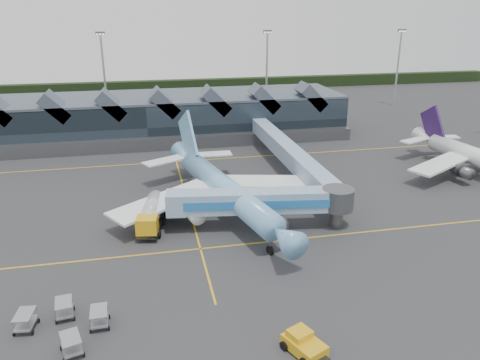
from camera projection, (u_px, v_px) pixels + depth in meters
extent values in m
plane|color=#292A2C|center=(193.00, 222.00, 65.80)|extent=(260.00, 260.00, 0.00)
cube|color=gold|center=(200.00, 249.00, 58.46)|extent=(120.00, 0.25, 0.01)
cube|color=gold|center=(176.00, 162.00, 91.47)|extent=(120.00, 0.25, 0.01)
cube|color=gold|center=(186.00, 196.00, 74.97)|extent=(0.25, 60.00, 0.01)
cube|color=black|center=(157.00, 86.00, 165.98)|extent=(260.00, 4.00, 4.00)
cube|color=black|center=(146.00, 118.00, 107.27)|extent=(90.00, 20.00, 9.00)
cube|color=#464F5D|center=(145.00, 98.00, 105.64)|extent=(90.00, 20.00, 0.60)
cube|color=#505357|center=(149.00, 144.00, 98.30)|extent=(90.00, 2.50, 2.60)
cube|color=#464F5D|center=(56.00, 106.00, 95.66)|extent=(6.43, 6.00, 6.43)
cube|color=#464F5D|center=(111.00, 104.00, 97.82)|extent=(6.43, 6.00, 6.43)
cube|color=#464F5D|center=(164.00, 102.00, 99.97)|extent=(6.43, 6.00, 6.43)
cube|color=#464F5D|center=(215.00, 100.00, 102.12)|extent=(6.43, 6.00, 6.43)
cube|color=#464F5D|center=(264.00, 98.00, 104.28)|extent=(6.43, 6.00, 6.43)
cube|color=#464F5D|center=(311.00, 96.00, 106.43)|extent=(6.43, 6.00, 6.43)
cylinder|color=#9A9CA3|center=(104.00, 76.00, 125.07)|extent=(0.56, 0.56, 22.00)
cube|color=#505357|center=(100.00, 33.00, 121.25)|extent=(2.40, 0.50, 0.90)
cylinder|color=#9A9CA3|center=(267.00, 72.00, 133.88)|extent=(0.56, 0.56, 22.00)
cube|color=#505357|center=(267.00, 32.00, 130.06)|extent=(2.40, 0.50, 0.90)
cylinder|color=#9A9CA3|center=(397.00, 69.00, 139.88)|extent=(0.56, 0.56, 22.00)
cube|color=#505357|center=(402.00, 31.00, 136.06)|extent=(2.40, 0.50, 0.90)
cylinder|color=#6A9ED6|center=(226.00, 190.00, 67.27)|extent=(9.94, 28.12, 3.47)
cone|color=#6A9ED6|center=(284.00, 237.00, 53.35)|extent=(4.50, 5.49, 3.47)
cube|color=black|center=(287.00, 234.00, 52.59)|extent=(1.36, 0.63, 0.48)
cone|color=#6A9ED6|center=(186.00, 156.00, 81.77)|extent=(4.87, 7.05, 3.47)
cube|color=white|center=(164.00, 201.00, 64.87)|extent=(16.16, 12.68, 1.14)
cube|color=white|center=(275.00, 182.00, 72.05)|extent=(16.11, 6.43, 1.14)
cylinder|color=white|center=(192.00, 211.00, 63.69)|extent=(3.22, 5.18, 2.15)
cylinder|color=white|center=(268.00, 197.00, 68.47)|extent=(3.22, 5.18, 2.15)
cube|color=#6A9ED6|center=(188.00, 138.00, 79.16)|extent=(2.47, 8.72, 9.55)
cube|color=white|center=(164.00, 161.00, 79.02)|extent=(7.70, 5.83, 0.23)
cube|color=white|center=(211.00, 154.00, 82.48)|extent=(7.25, 2.87, 0.23)
cylinder|color=#505357|center=(270.00, 246.00, 57.02)|extent=(0.26, 0.26, 2.01)
cylinder|color=#505357|center=(204.00, 207.00, 68.04)|extent=(0.26, 0.26, 2.01)
cylinder|color=#505357|center=(241.00, 201.00, 70.43)|extent=(0.26, 0.26, 2.01)
cylinder|color=black|center=(270.00, 251.00, 57.24)|extent=(0.70, 1.34, 1.28)
cylinder|color=white|center=(479.00, 158.00, 82.21)|extent=(6.11, 22.61, 3.20)
cone|color=white|center=(426.00, 138.00, 94.27)|extent=(3.84, 5.49, 3.20)
cube|color=white|center=(440.00, 164.00, 80.95)|extent=(13.80, 9.49, 1.07)
cylinder|color=#505357|center=(462.00, 171.00, 79.70)|extent=(2.47, 4.06, 1.98)
cube|color=#311A4E|center=(432.00, 125.00, 92.11)|extent=(1.42, 7.19, 7.80)
cube|color=white|center=(414.00, 140.00, 92.29)|extent=(6.49, 4.32, 0.27)
cube|color=white|center=(444.00, 137.00, 94.56)|extent=(6.31, 2.91, 0.27)
cylinder|color=#505357|center=(461.00, 172.00, 83.08)|extent=(0.30, 0.30, 1.85)
cube|color=#79ABCA|center=(258.00, 201.00, 62.59)|extent=(20.01, 5.81, 2.87)
cube|color=#246EB7|center=(259.00, 205.00, 61.16)|extent=(19.59, 2.99, 1.19)
cube|color=#79ABCA|center=(176.00, 203.00, 61.93)|extent=(3.00, 3.51, 2.97)
cylinder|color=#505357|center=(279.00, 214.00, 63.47)|extent=(0.69, 0.69, 4.02)
cube|color=#505357|center=(279.00, 224.00, 64.01)|extent=(2.64, 2.30, 0.89)
cylinder|color=black|center=(272.00, 225.00, 63.99)|extent=(0.52, 0.94, 0.89)
cylinder|color=black|center=(286.00, 225.00, 64.11)|extent=(0.52, 0.94, 0.89)
cylinder|color=#505357|center=(338.00, 199.00, 63.25)|extent=(4.35, 4.35, 2.97)
cylinder|color=#505357|center=(337.00, 212.00, 63.95)|extent=(1.78, 1.78, 4.02)
cube|color=black|center=(152.00, 221.00, 64.01)|extent=(4.38, 10.26, 0.55)
cube|color=gold|center=(147.00, 226.00, 60.08)|extent=(3.04, 2.86, 2.43)
cube|color=black|center=(146.00, 225.00, 59.06)|extent=(2.42, 0.60, 1.10)
cylinder|color=#BCBDC1|center=(153.00, 208.00, 64.73)|extent=(3.64, 6.76, 2.54)
sphere|color=#BCBDC1|center=(156.00, 199.00, 67.73)|extent=(2.43, 2.43, 2.43)
sphere|color=#BCBDC1|center=(149.00, 217.00, 61.73)|extent=(2.43, 2.43, 2.43)
cylinder|color=black|center=(138.00, 234.00, 60.96)|extent=(0.58, 1.16, 1.10)
cylinder|color=black|center=(159.00, 234.00, 61.04)|extent=(0.58, 1.16, 1.10)
cylinder|color=black|center=(143.00, 222.00, 64.58)|extent=(0.58, 1.16, 1.10)
cylinder|color=black|center=(163.00, 221.00, 64.66)|extent=(0.58, 1.16, 1.10)
cylinder|color=black|center=(146.00, 213.00, 67.17)|extent=(0.58, 1.16, 1.10)
cylinder|color=black|center=(165.00, 213.00, 67.25)|extent=(0.58, 1.16, 1.10)
cube|color=gold|center=(304.00, 345.00, 40.68)|extent=(3.65, 4.39, 1.05)
cube|color=gold|center=(300.00, 334.00, 40.89)|extent=(2.41, 2.30, 0.74)
cylinder|color=black|center=(324.00, 351.00, 40.50)|extent=(0.63, 0.90, 0.84)
cylinder|color=black|center=(284.00, 346.00, 41.08)|extent=(0.63, 0.90, 0.84)
cylinder|color=black|center=(304.00, 335.00, 42.42)|extent=(0.63, 0.90, 0.84)
cube|color=#95999E|center=(65.00, 311.00, 45.45)|extent=(1.87, 2.64, 0.17)
cube|color=#95999E|center=(63.00, 302.00, 45.08)|extent=(1.87, 2.64, 0.09)
cylinder|color=black|center=(74.00, 308.00, 46.64)|extent=(0.19, 0.42, 0.40)
cube|color=#95999E|center=(100.00, 320.00, 44.17)|extent=(1.64, 2.50, 0.17)
cube|color=#95999E|center=(99.00, 311.00, 43.80)|extent=(1.64, 2.50, 0.09)
cylinder|color=black|center=(109.00, 317.00, 45.31)|extent=(0.15, 0.41, 0.40)
cube|color=#95999E|center=(26.00, 324.00, 43.68)|extent=(1.84, 2.62, 0.17)
cube|color=#95999E|center=(24.00, 314.00, 43.31)|extent=(1.84, 2.62, 0.09)
cylinder|color=black|center=(39.00, 321.00, 44.73)|extent=(0.18, 0.41, 0.40)
cube|color=#95999E|center=(72.00, 347.00, 40.62)|extent=(2.18, 2.79, 0.17)
cube|color=#95999E|center=(70.00, 337.00, 40.25)|extent=(2.18, 2.79, 0.09)
cylinder|color=black|center=(80.00, 342.00, 41.87)|extent=(0.24, 0.42, 0.40)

